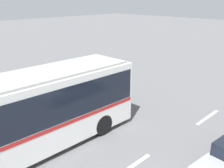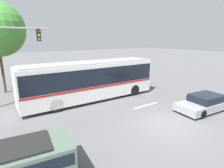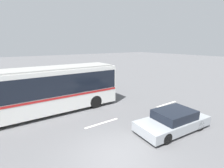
{
  "view_description": "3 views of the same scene",
  "coord_description": "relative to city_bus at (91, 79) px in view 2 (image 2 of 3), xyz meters",
  "views": [
    {
      "loc": [
        -5.0,
        -2.18,
        6.18
      ],
      "look_at": [
        3.55,
        6.35,
        2.03
      ],
      "focal_mm": 40.76,
      "sensor_mm": 36.0,
      "label": 1
    },
    {
      "loc": [
        -8.46,
        -6.54,
        5.15
      ],
      "look_at": [
        -1.5,
        3.83,
        1.99
      ],
      "focal_mm": 28.83,
      "sensor_mm": 36.0,
      "label": 2
    },
    {
      "loc": [
        -3.96,
        -5.36,
        4.92
      ],
      "look_at": [
        2.85,
        4.28,
        2.1
      ],
      "focal_mm": 27.19,
      "sensor_mm": 36.0,
      "label": 3
    }
  ],
  "objects": [
    {
      "name": "ground_plane",
      "position": [
        1.66,
        -6.79,
        -1.87
      ],
      "size": [
        140.0,
        140.0,
        0.0
      ],
      "primitive_type": "plane",
      "color": "#5B5B5E"
    },
    {
      "name": "city_bus",
      "position": [
        0.0,
        0.0,
        0.0
      ],
      "size": [
        11.58,
        2.59,
        3.29
      ],
      "rotation": [
        0.0,
        0.0,
        -0.01
      ],
      "color": "silver",
      "rests_on": "ground"
    },
    {
      "name": "sedan_foreground",
      "position": [
        5.79,
        -6.8,
        -1.3
      ],
      "size": [
        4.6,
        2.26,
        1.2
      ],
      "rotation": [
        0.0,
        0.0,
        3.06
      ],
      "color": "gray",
      "rests_on": "ground"
    },
    {
      "name": "flowering_hedge",
      "position": [
        0.34,
        3.33,
        -1.03
      ],
      "size": [
        8.6,
        1.49,
        1.7
      ],
      "color": "#286028",
      "rests_on": "ground"
    },
    {
      "name": "lane_stripe_near",
      "position": [
        2.87,
        -3.72,
        -1.87
      ],
      "size": [
        2.4,
        0.16,
        0.01
      ],
      "primitive_type": "cube",
      "color": "silver",
      "rests_on": "ground"
    },
    {
      "name": "lane_stripe_mid",
      "position": [
        9.13,
        -3.87,
        -1.87
      ],
      "size": [
        2.4,
        0.16,
        0.01
      ],
      "primitive_type": "cube",
      "color": "silver",
      "rests_on": "ground"
    }
  ]
}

